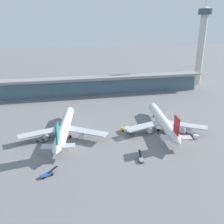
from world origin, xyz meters
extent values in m
plane|color=slate|center=(0.00, 0.00, 0.00)|extent=(1200.00, 1200.00, 0.00)
cylinder|color=white|center=(-26.98, 10.85, 4.81)|extent=(12.97, 48.23, 5.07)
cone|color=white|center=(-22.66, 36.54, 4.81)|extent=(5.65, 5.32, 4.97)
cone|color=white|center=(-31.26, -14.60, 5.31)|extent=(5.42, 6.25, 4.56)
cube|color=black|center=(-23.14, 33.68, 5.69)|extent=(4.10, 2.70, 0.61)
cube|color=#B7BABF|center=(-38.48, 8.31, 3.92)|extent=(22.53, 11.55, 0.61)
cube|color=#B7BABF|center=(-16.94, 4.69, 3.92)|extent=(21.03, 17.25, 0.61)
cylinder|color=silver|center=(-35.98, 7.37, 2.17)|extent=(3.37, 4.08, 2.80)
cylinder|color=silver|center=(-19.61, 4.62, 2.17)|extent=(3.37, 4.08, 2.80)
cube|color=#0F6B7A|center=(-30.53, -10.26, 11.27)|extent=(1.62, 6.13, 7.86)
cube|color=#B7BABF|center=(-30.68, -11.12, 5.57)|extent=(14.42, 6.11, 0.44)
cylinder|color=black|center=(-30.17, 8.73, 0.61)|extent=(1.24, 1.38, 1.22)
cylinder|color=black|center=(-24.66, 7.80, 0.61)|extent=(1.24, 1.38, 1.22)
cylinder|color=black|center=(-23.79, 29.81, 0.61)|extent=(1.24, 1.38, 1.22)
cylinder|color=white|center=(24.70, 6.89, 4.81)|extent=(13.00, 48.23, 5.07)
cone|color=white|center=(29.04, 32.58, 4.81)|extent=(5.66, 5.32, 4.97)
cone|color=white|center=(20.40, -18.56, 5.31)|extent=(5.43, 6.26, 4.56)
cube|color=black|center=(28.55, 29.72, 5.69)|extent=(4.10, 2.70, 0.61)
cube|color=#B7BABF|center=(13.19, 4.36, 3.92)|extent=(22.53, 11.54, 0.61)
cube|color=#B7BABF|center=(34.73, 0.72, 3.92)|extent=(21.02, 17.26, 0.61)
cylinder|color=silver|center=(15.69, 3.42, 2.17)|extent=(3.37, 4.08, 2.80)
cylinder|color=silver|center=(32.06, 0.65, 2.17)|extent=(3.37, 4.08, 2.80)
cube|color=red|center=(21.13, -14.22, 11.27)|extent=(1.62, 6.13, 7.86)
cube|color=#B7BABF|center=(20.99, -15.08, 5.57)|extent=(14.43, 6.12, 0.44)
cylinder|color=black|center=(21.50, 4.77, 0.61)|extent=(1.24, 1.38, 1.22)
cylinder|color=black|center=(27.02, 3.84, 0.61)|extent=(1.24, 1.38, 1.22)
cylinder|color=black|center=(27.90, 25.84, 0.61)|extent=(1.24, 1.38, 1.22)
cube|color=gray|center=(2.39, -21.17, 0.75)|extent=(2.59, 5.04, 0.60)
cube|color=black|center=(2.80, -18.78, 1.84)|extent=(1.56, 4.05, 1.72)
cylinder|color=black|center=(1.86, -19.37, 0.45)|extent=(0.43, 0.93, 0.90)
cylinder|color=black|center=(3.49, -19.66, 0.45)|extent=(0.43, 0.93, 0.90)
cylinder|color=black|center=(1.28, -22.69, 0.45)|extent=(0.43, 0.93, 0.90)
cylinder|color=black|center=(2.92, -22.97, 0.45)|extent=(0.43, 0.93, 0.90)
cube|color=#234C9E|center=(-35.44, -23.71, 0.75)|extent=(5.10, 3.76, 0.60)
cube|color=black|center=(-33.28, -22.62, 1.84)|extent=(3.94, 2.58, 1.72)
cylinder|color=black|center=(-34.31, -22.21, 0.45)|extent=(0.93, 0.65, 0.90)
cylinder|color=black|center=(-33.57, -23.69, 0.45)|extent=(0.93, 0.65, 0.90)
cylinder|color=black|center=(-37.32, -23.72, 0.45)|extent=(0.93, 0.65, 0.90)
cylinder|color=black|center=(-36.57, -25.20, 0.45)|extent=(0.93, 0.65, 0.90)
cube|color=gray|center=(-38.64, 6.43, 0.75)|extent=(5.11, 3.68, 0.60)
cube|color=black|center=(-36.44, 5.39, 1.84)|extent=(3.96, 2.50, 1.72)
cylinder|color=black|center=(-36.77, 6.46, 0.45)|extent=(0.93, 0.64, 0.90)
cylinder|color=black|center=(-37.47, 4.96, 0.45)|extent=(0.93, 0.64, 0.90)
cylinder|color=black|center=(-39.80, 7.89, 0.45)|extent=(0.93, 0.64, 0.90)
cylinder|color=black|center=(-40.51, 6.39, 0.45)|extent=(0.93, 0.64, 0.90)
cube|color=silver|center=(36.09, -7.77, 1.20)|extent=(2.49, 2.11, 1.50)
cylinder|color=silver|center=(35.87, -2.98, 1.90)|extent=(2.36, 5.69, 2.10)
cylinder|color=black|center=(37.15, -6.77, 0.45)|extent=(0.32, 0.91, 0.90)
cylinder|color=black|center=(34.95, -6.87, 0.45)|extent=(0.32, 0.91, 0.90)
cylinder|color=black|center=(36.89, -1.08, 0.45)|extent=(0.32, 0.91, 0.90)
cylinder|color=black|center=(34.68, -1.18, 0.45)|extent=(0.32, 0.91, 0.90)
cube|color=yellow|center=(3.36, 9.62, 1.20)|extent=(2.92, 2.81, 1.50)
cube|color=black|center=(2.89, 10.26, 1.50)|extent=(1.74, 1.32, 0.70)
cube|color=silver|center=(5.77, 6.30, 1.85)|extent=(4.57, 5.07, 2.50)
cylinder|color=black|center=(2.98, 8.35, 0.45)|extent=(0.76, 0.89, 0.90)
cylinder|color=black|center=(4.69, 9.59, 0.45)|extent=(0.76, 0.89, 0.90)
cylinder|color=black|center=(5.80, 4.47, 0.45)|extent=(0.76, 0.89, 0.90)
cylinder|color=black|center=(7.51, 5.71, 0.45)|extent=(0.76, 0.89, 0.90)
cube|color=beige|center=(0.00, 85.21, 7.00)|extent=(180.00, 8.00, 14.00)
cube|color=#3D5B70|center=(0.00, 80.91, 6.30)|extent=(176.40, 0.50, 11.20)
cube|color=gray|center=(0.00, 83.21, 14.60)|extent=(183.60, 12.80, 1.20)
cylinder|color=beige|center=(104.58, 102.15, 31.47)|extent=(6.40, 6.40, 62.95)
cylinder|color=#384C5B|center=(104.58, 102.15, 65.45)|extent=(12.00, 12.00, 5.00)
cone|color=beige|center=(104.58, 102.15, 69.15)|extent=(10.20, 10.20, 2.40)
cylinder|color=#99999E|center=(104.58, 102.15, 72.85)|extent=(0.36, 0.36, 5.00)
cone|color=orange|center=(-26.89, -5.73, 0.35)|extent=(0.44, 0.44, 0.70)
cube|color=black|center=(-26.89, -5.73, 0.02)|extent=(0.62, 0.62, 0.04)
cone|color=orange|center=(-39.38, -6.61, 0.35)|extent=(0.44, 0.44, 0.70)
cube|color=black|center=(-39.38, -6.61, 0.02)|extent=(0.62, 0.62, 0.04)
cone|color=orange|center=(-46.61, -11.21, 0.35)|extent=(0.44, 0.44, 0.70)
cube|color=black|center=(-46.61, -11.21, 0.02)|extent=(0.62, 0.62, 0.04)
camera|label=1|loc=(-29.14, -102.53, 52.13)|focal=38.20mm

